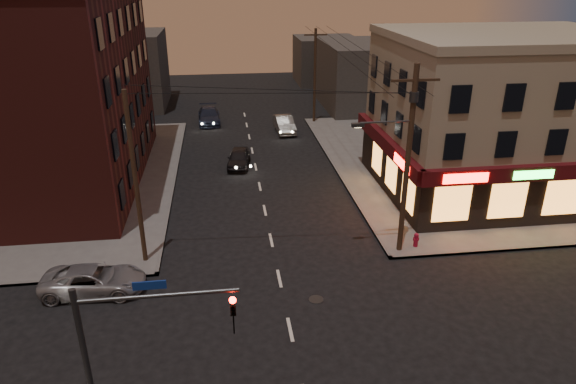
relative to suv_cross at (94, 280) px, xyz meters
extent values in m
plane|color=black|center=(8.85, -4.00, -0.66)|extent=(120.00, 120.00, 0.00)
cube|color=#514F4C|center=(26.85, 15.00, -0.59)|extent=(24.00, 28.00, 0.15)
cube|color=#514F4C|center=(-9.15, 15.00, -0.59)|extent=(24.00, 28.00, 0.15)
cube|color=gray|center=(24.85, 9.50, 4.49)|extent=(15.00, 12.00, 10.00)
cube|color=gray|center=(24.85, 9.50, 9.74)|extent=(15.20, 12.20, 0.50)
cube|color=black|center=(24.85, 3.55, 1.19)|extent=(15.12, 0.25, 3.40)
cube|color=black|center=(17.40, 9.50, 1.19)|extent=(0.25, 12.12, 3.40)
cube|color=#400A0E|center=(24.85, 3.25, 2.99)|extent=(15.60, 0.50, 0.90)
cube|color=#400A0E|center=(17.10, 9.50, 2.99)|extent=(0.50, 12.60, 0.90)
cube|color=#FF140C|center=(19.55, 2.98, 2.99)|extent=(2.60, 0.06, 0.55)
cube|color=#26FF3F|center=(23.55, 2.98, 2.99)|extent=(2.40, 0.06, 0.50)
cube|color=#FF140C|center=(16.83, 5.70, 2.99)|extent=(0.06, 2.60, 0.55)
cube|color=orange|center=(24.25, 3.40, 1.29)|extent=(12.40, 0.08, 2.20)
cube|color=orange|center=(17.25, 8.50, 1.29)|extent=(0.08, 8.40, 2.20)
cube|color=#4C1B18|center=(-5.65, 15.00, 5.99)|extent=(12.00, 20.00, 13.00)
cube|color=#3F3D3A|center=(22.85, 34.00, 2.84)|extent=(10.00, 12.00, 7.00)
cube|color=#3F3D3A|center=(-4.15, 38.00, 3.34)|extent=(9.00, 10.00, 8.00)
cube|color=#3F3D3A|center=(20.85, 48.00, 2.34)|extent=(8.00, 8.00, 6.00)
cylinder|color=#382619|center=(15.65, 1.80, 4.49)|extent=(0.28, 0.28, 10.00)
cube|color=#382619|center=(15.65, 1.80, 8.69)|extent=(2.40, 0.12, 0.12)
cylinder|color=#333538|center=(15.65, 1.80, 7.89)|extent=(0.44, 0.44, 0.50)
cylinder|color=#333538|center=(14.35, 1.80, 6.69)|extent=(2.60, 0.10, 0.10)
cube|color=#333538|center=(12.95, 1.80, 6.59)|extent=(0.60, 0.25, 0.18)
cube|color=#FFD88C|center=(12.95, 1.80, 6.49)|extent=(0.35, 0.15, 0.04)
cylinder|color=#382619|center=(15.65, 28.00, 3.99)|extent=(0.26, 0.26, 9.00)
cylinder|color=#382619|center=(2.05, 2.50, 3.99)|extent=(0.24, 0.24, 9.00)
cylinder|color=#333538|center=(2.25, -9.60, 2.54)|extent=(0.18, 0.18, 6.40)
cylinder|color=#333538|center=(4.45, -9.60, 5.34)|extent=(4.40, 0.12, 0.12)
imported|color=black|center=(6.45, -9.60, 4.84)|extent=(0.16, 0.20, 1.00)
sphere|color=#FF0C05|center=(6.45, -9.72, 5.09)|extent=(0.20, 0.20, 0.20)
cube|color=navy|center=(4.25, -9.60, 5.69)|extent=(0.90, 0.05, 0.25)
imported|color=gray|center=(0.00, 0.00, 0.00)|extent=(4.89, 2.45, 1.33)
imported|color=black|center=(7.58, 16.33, 0.02)|extent=(2.14, 4.20, 1.37)
imported|color=#62605B|center=(12.28, 25.18, 0.09)|extent=(1.80, 4.64, 1.51)
imported|color=#1B2337|center=(5.15, 29.24, 0.09)|extent=(2.31, 5.26, 1.51)
cylinder|color=maroon|center=(16.65, 2.00, -0.19)|extent=(0.30, 0.30, 0.65)
sphere|color=maroon|center=(16.65, 2.00, 0.16)|extent=(0.26, 0.26, 0.26)
cylinder|color=maroon|center=(16.65, 2.00, -0.06)|extent=(0.37, 0.24, 0.13)
cylinder|color=maroon|center=(16.65, 2.00, -0.06)|extent=(0.24, 0.37, 0.13)
camera|label=1|loc=(6.42, -21.65, 13.46)|focal=32.00mm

